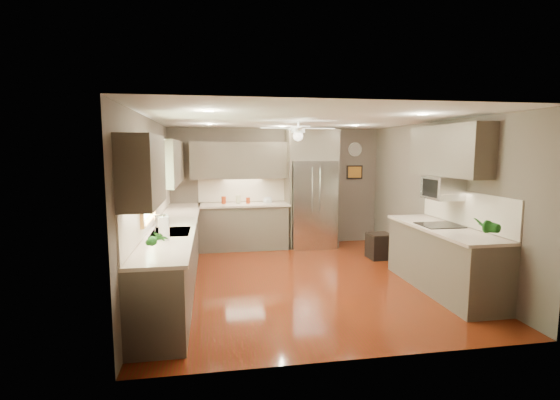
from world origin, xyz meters
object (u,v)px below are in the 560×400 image
object	(u,v)px
stool	(380,246)
microwave	(443,188)
canister_c	(238,199)
canister_d	(248,201)
canister_a	(224,200)
bowl	(268,202)
refrigerator	(312,191)
potted_plant_right	(485,226)
soap_bottle	(165,218)
potted_plant_left	(157,239)
paper_towel	(164,229)

from	to	relation	value
stool	microwave	bearing A→B (deg)	-79.31
canister_c	canister_d	xyz separation A→B (m)	(0.20, -0.03, -0.03)
canister_a	microwave	size ratio (longest dim) A/B	0.28
canister_d	bowl	world-z (taller)	canister_d
canister_d	refrigerator	bearing A→B (deg)	-1.95
microwave	potted_plant_right	bearing A→B (deg)	-95.75
refrigerator	microwave	xyz separation A→B (m)	(1.33, -2.71, 0.29)
refrigerator	stool	xyz separation A→B (m)	(1.03, -1.17, -0.95)
soap_bottle	refrigerator	distance (m)	3.48
canister_d	potted_plant_right	bearing A→B (deg)	-56.88
potted_plant_right	bowl	size ratio (longest dim) A/B	1.79
canister_d	microwave	xyz separation A→B (m)	(2.66, -2.75, 0.48)
canister_c	potted_plant_right	distance (m)	4.80
soap_bottle	potted_plant_left	world-z (taller)	potted_plant_left
bowl	canister_d	bearing A→B (deg)	-176.41
potted_plant_left	microwave	xyz separation A→B (m)	(3.97, 1.17, 0.37)
potted_plant_left	paper_towel	size ratio (longest dim) A/B	1.04
potted_plant_right	paper_towel	bearing A→B (deg)	170.06
soap_bottle	microwave	distance (m)	4.16
potted_plant_left	stool	bearing A→B (deg)	36.40
canister_d	paper_towel	bearing A→B (deg)	-112.22
potted_plant_left	bowl	distance (m)	4.31
stool	potted_plant_right	bearing A→B (deg)	-86.29
canister_d	stool	world-z (taller)	canister_d
potted_plant_left	refrigerator	xyz separation A→B (m)	(2.65, 3.88, 0.08)
canister_c	refrigerator	world-z (taller)	refrigerator
canister_d	microwave	distance (m)	3.86
paper_towel	microwave	bearing A→B (deg)	6.82
paper_towel	potted_plant_right	bearing A→B (deg)	-9.94
canister_d	potted_plant_left	distance (m)	4.14
potted_plant_right	refrigerator	size ratio (longest dim) A/B	0.15
potted_plant_left	potted_plant_right	world-z (taller)	potted_plant_right
canister_c	stool	bearing A→B (deg)	-25.68
paper_towel	canister_c	bearing A→B (deg)	71.04
soap_bottle	bowl	size ratio (longest dim) A/B	1.02
potted_plant_left	paper_towel	distance (m)	0.70
stool	soap_bottle	bearing A→B (deg)	-166.26
bowl	stool	bearing A→B (deg)	-32.31
canister_c	paper_towel	bearing A→B (deg)	-108.96
stool	paper_towel	distance (m)	4.29
potted_plant_right	soap_bottle	bearing A→B (deg)	156.06
canister_c	canister_d	distance (m)	0.20
soap_bottle	bowl	distance (m)	2.85
canister_a	bowl	bearing A→B (deg)	0.69
canister_c	microwave	size ratio (longest dim) A/B	0.30
bowl	stool	xyz separation A→B (m)	(1.96, -1.24, -0.73)
canister_d	paper_towel	world-z (taller)	paper_towel
canister_c	stool	world-z (taller)	canister_c
potted_plant_left	potted_plant_right	distance (m)	3.86
soap_bottle	bowl	world-z (taller)	soap_bottle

